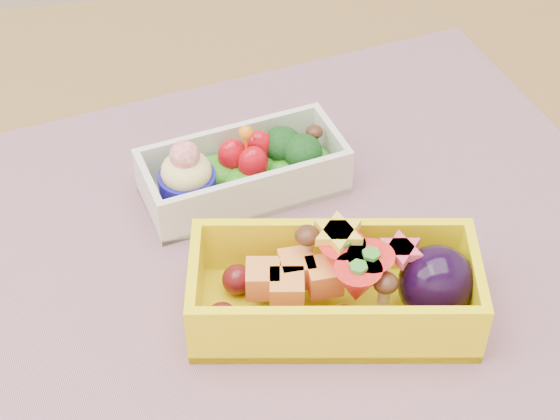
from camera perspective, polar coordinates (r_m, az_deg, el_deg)
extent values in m
cube|color=brown|center=(0.66, 0.72, -5.05)|extent=(1.20, 0.80, 0.04)
cube|color=#9A6A6F|center=(0.65, -0.57, -2.81)|extent=(0.63, 0.52, 0.00)
cube|color=silver|center=(0.69, -2.34, 2.46)|extent=(0.16, 0.10, 0.04)
ellipsoid|color=green|center=(0.69, -2.32, 2.09)|extent=(0.15, 0.08, 0.02)
cylinder|color=#191395|center=(0.68, -5.86, 1.36)|extent=(0.04, 0.04, 0.03)
sphere|color=red|center=(0.66, -6.06, 3.46)|extent=(0.02, 0.02, 0.02)
ellipsoid|color=#B50613|center=(0.68, -3.01, 3.48)|extent=(0.02, 0.02, 0.03)
ellipsoid|color=#B50613|center=(0.68, -1.72, 2.98)|extent=(0.02, 0.02, 0.03)
ellipsoid|color=#B50613|center=(0.69, -1.37, 4.02)|extent=(0.02, 0.02, 0.03)
sphere|color=orange|center=(0.67, -2.19, 4.93)|extent=(0.01, 0.01, 0.01)
ellipsoid|color=black|center=(0.69, 0.13, 4.21)|extent=(0.03, 0.03, 0.03)
ellipsoid|color=black|center=(0.69, 1.44, 3.71)|extent=(0.03, 0.03, 0.03)
ellipsoid|color=#3F2111|center=(0.70, 2.19, 4.97)|extent=(0.01, 0.01, 0.01)
cube|color=yellow|center=(0.60, 3.44, -5.06)|extent=(0.20, 0.12, 0.05)
ellipsoid|color=#571015|center=(0.60, -0.32, -5.94)|extent=(0.11, 0.07, 0.02)
cube|color=orange|center=(0.59, 0.75, -4.30)|extent=(0.06, 0.05, 0.02)
cone|color=red|center=(0.59, 3.89, -3.14)|extent=(0.04, 0.04, 0.03)
cone|color=red|center=(0.59, 5.69, -3.93)|extent=(0.04, 0.04, 0.03)
cone|color=red|center=(0.58, 4.89, -4.75)|extent=(0.04, 0.04, 0.03)
cylinder|color=yellow|center=(0.58, 3.72, -1.47)|extent=(0.04, 0.04, 0.01)
cylinder|color=#E53F5B|center=(0.59, 7.65, -2.53)|extent=(0.03, 0.03, 0.01)
ellipsoid|color=#3F2111|center=(0.60, 1.70, -2.82)|extent=(0.02, 0.02, 0.01)
ellipsoid|color=#3F2111|center=(0.58, 6.63, -5.19)|extent=(0.02, 0.02, 0.01)
ellipsoid|color=black|center=(0.60, 9.87, -4.60)|extent=(0.05, 0.05, 0.05)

